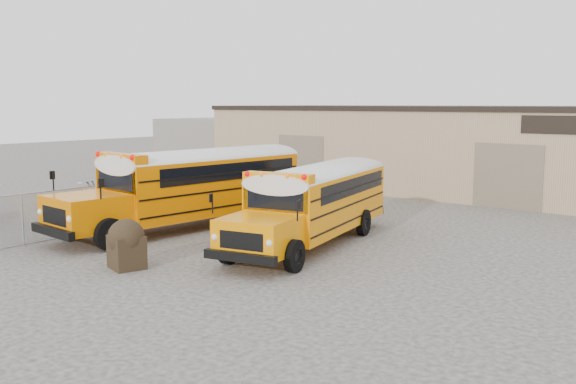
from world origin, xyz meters
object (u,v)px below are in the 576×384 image
Objects in this scene: school_bus_left at (303,169)px; school_bus_right at (369,180)px; car_white at (127,193)px; tarp_bundle at (126,243)px; car_dark at (154,185)px.

school_bus_left reaches higher than school_bus_right.
school_bus_right is 11.38m from car_white.
car_white is at bearing -155.13° from school_bus_right.
tarp_bundle is (2.68, -11.98, -1.05)m from school_bus_left.
school_bus_left is 2.67× the size of car_dark.
car_white is (-6.65, -4.90, -1.17)m from school_bus_left.
tarp_bundle is 0.36× the size of car_dark.
tarp_bundle reaches higher than car_dark.
car_dark is at bearing 137.53° from tarp_bundle.
school_bus_left is 1.12× the size of school_bus_right.
school_bus_left is 7.34× the size of tarp_bundle.
school_bus_right is at bearing -95.37° from car_dark.
school_bus_right is 11.92m from tarp_bundle.
school_bus_right reaches higher than car_dark.
school_bus_left is 8.34m from car_white.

